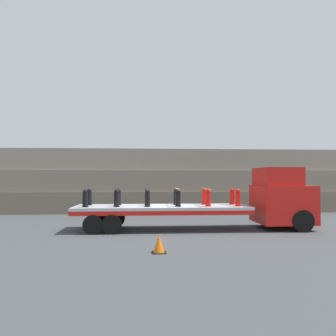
{
  "coord_description": "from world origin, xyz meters",
  "views": [
    {
      "loc": [
        -0.8,
        -15.9,
        2.49
      ],
      "look_at": [
        0.28,
        0.0,
        2.99
      ],
      "focal_mm": 35.0,
      "sensor_mm": 36.0,
      "label": 1
    }
  ],
  "objects_px": {
    "fire_hydrant_black_near_0": "(85,198)",
    "fire_hydrant_black_far_1": "(118,197)",
    "fire_hydrant_black_near_1": "(117,198)",
    "fire_hydrant_black_far_0": "(89,197)",
    "flatbed_trailer": "(149,211)",
    "truck_cab": "(283,198)",
    "fire_hydrant_black_far_2": "(147,197)",
    "fire_hydrant_red_far_4": "(204,197)",
    "fire_hydrant_black_near_2": "(147,198)",
    "traffic_cone": "(159,244)",
    "fire_hydrant_red_near_5": "(238,198)",
    "fire_hydrant_black_far_3": "(176,197)",
    "fire_hydrant_red_far_5": "(232,197)",
    "fire_hydrant_red_near_4": "(208,198)",
    "fire_hydrant_black_near_3": "(178,198)"
  },
  "relations": [
    {
      "from": "fire_hydrant_black_near_0",
      "to": "fire_hydrant_black_far_1",
      "type": "xyz_separation_m",
      "value": [
        1.44,
        1.07,
        0.0
      ]
    },
    {
      "from": "fire_hydrant_black_near_1",
      "to": "fire_hydrant_black_far_1",
      "type": "distance_m",
      "value": 1.07
    },
    {
      "from": "fire_hydrant_black_far_0",
      "to": "flatbed_trailer",
      "type": "bearing_deg",
      "value": -10.18
    },
    {
      "from": "truck_cab",
      "to": "fire_hydrant_black_far_2",
      "type": "bearing_deg",
      "value": 175.49
    },
    {
      "from": "fire_hydrant_black_far_0",
      "to": "fire_hydrant_red_far_4",
      "type": "relative_size",
      "value": 1.0
    },
    {
      "from": "fire_hydrant_black_far_2",
      "to": "fire_hydrant_red_far_4",
      "type": "distance_m",
      "value": 2.87
    },
    {
      "from": "fire_hydrant_red_far_4",
      "to": "fire_hydrant_black_far_1",
      "type": "bearing_deg",
      "value": 180.0
    },
    {
      "from": "flatbed_trailer",
      "to": "fire_hydrant_black_near_1",
      "type": "bearing_deg",
      "value": -160.8
    },
    {
      "from": "flatbed_trailer",
      "to": "fire_hydrant_red_far_4",
      "type": "xyz_separation_m",
      "value": [
        2.78,
        0.53,
        0.63
      ]
    },
    {
      "from": "fire_hydrant_black_near_2",
      "to": "fire_hydrant_black_far_2",
      "type": "bearing_deg",
      "value": 90.0
    },
    {
      "from": "fire_hydrant_black_far_1",
      "to": "traffic_cone",
      "type": "height_order",
      "value": "fire_hydrant_black_far_1"
    },
    {
      "from": "fire_hydrant_black_near_1",
      "to": "fire_hydrant_black_near_2",
      "type": "bearing_deg",
      "value": 0.0
    },
    {
      "from": "fire_hydrant_black_far_0",
      "to": "fire_hydrant_black_near_1",
      "type": "bearing_deg",
      "value": -36.57
    },
    {
      "from": "flatbed_trailer",
      "to": "fire_hydrant_red_near_5",
      "type": "distance_m",
      "value": 4.3
    },
    {
      "from": "fire_hydrant_black_far_0",
      "to": "fire_hydrant_red_near_5",
      "type": "height_order",
      "value": "same"
    },
    {
      "from": "fire_hydrant_black_far_3",
      "to": "fire_hydrant_red_far_4",
      "type": "bearing_deg",
      "value": 0.0
    },
    {
      "from": "truck_cab",
      "to": "fire_hydrant_red_far_4",
      "type": "distance_m",
      "value": 3.92
    },
    {
      "from": "fire_hydrant_black_far_2",
      "to": "traffic_cone",
      "type": "xyz_separation_m",
      "value": [
        0.36,
        -5.44,
        -1.26
      ]
    },
    {
      "from": "fire_hydrant_black_far_1",
      "to": "fire_hydrant_black_far_2",
      "type": "distance_m",
      "value": 1.44
    },
    {
      "from": "fire_hydrant_black_near_0",
      "to": "fire_hydrant_black_far_3",
      "type": "distance_m",
      "value": 4.44
    },
    {
      "from": "fire_hydrant_black_near_1",
      "to": "truck_cab",
      "type": "bearing_deg",
      "value": 3.72
    },
    {
      "from": "fire_hydrant_black_far_1",
      "to": "fire_hydrant_red_far_5",
      "type": "bearing_deg",
      "value": 0.0
    },
    {
      "from": "fire_hydrant_black_far_3",
      "to": "fire_hydrant_black_far_2",
      "type": "bearing_deg",
      "value": 180.0
    },
    {
      "from": "fire_hydrant_black_far_2",
      "to": "fire_hydrant_red_near_5",
      "type": "distance_m",
      "value": 4.44
    },
    {
      "from": "flatbed_trailer",
      "to": "fire_hydrant_black_near_0",
      "type": "relative_size",
      "value": 10.2
    },
    {
      "from": "fire_hydrant_black_far_2",
      "to": "truck_cab",
      "type": "bearing_deg",
      "value": -4.51
    },
    {
      "from": "truck_cab",
      "to": "fire_hydrant_black_near_0",
      "type": "bearing_deg",
      "value": -176.83
    },
    {
      "from": "fire_hydrant_black_near_1",
      "to": "fire_hydrant_black_far_2",
      "type": "xyz_separation_m",
      "value": [
        1.44,
        1.07,
        0.0
      ]
    },
    {
      "from": "fire_hydrant_black_near_2",
      "to": "fire_hydrant_black_far_2",
      "type": "distance_m",
      "value": 1.07
    },
    {
      "from": "fire_hydrant_black_near_0",
      "to": "fire_hydrant_black_near_1",
      "type": "distance_m",
      "value": 1.44
    },
    {
      "from": "fire_hydrant_red_near_4",
      "to": "truck_cab",
      "type": "bearing_deg",
      "value": 7.81
    },
    {
      "from": "fire_hydrant_black_far_2",
      "to": "fire_hydrant_black_near_0",
      "type": "bearing_deg",
      "value": -159.65
    },
    {
      "from": "fire_hydrant_black_far_1",
      "to": "fire_hydrant_black_near_2",
      "type": "height_order",
      "value": "same"
    },
    {
      "from": "flatbed_trailer",
      "to": "fire_hydrant_black_far_1",
      "type": "relative_size",
      "value": 10.2
    },
    {
      "from": "fire_hydrant_black_far_0",
      "to": "fire_hydrant_black_far_2",
      "type": "height_order",
      "value": "same"
    },
    {
      "from": "fire_hydrant_black_far_2",
      "to": "fire_hydrant_black_near_3",
      "type": "distance_m",
      "value": 1.79
    },
    {
      "from": "fire_hydrant_black_near_2",
      "to": "flatbed_trailer",
      "type": "bearing_deg",
      "value": 80.02
    },
    {
      "from": "fire_hydrant_black_far_2",
      "to": "traffic_cone",
      "type": "height_order",
      "value": "fire_hydrant_black_far_2"
    },
    {
      "from": "fire_hydrant_red_far_5",
      "to": "traffic_cone",
      "type": "bearing_deg",
      "value": -125.95
    },
    {
      "from": "flatbed_trailer",
      "to": "fire_hydrant_black_far_2",
      "type": "bearing_deg",
      "value": 99.98
    },
    {
      "from": "fire_hydrant_red_far_4",
      "to": "fire_hydrant_red_far_5",
      "type": "bearing_deg",
      "value": 0.0
    },
    {
      "from": "fire_hydrant_black_near_2",
      "to": "fire_hydrant_red_near_4",
      "type": "relative_size",
      "value": 1.0
    },
    {
      "from": "fire_hydrant_red_far_5",
      "to": "traffic_cone",
      "type": "xyz_separation_m",
      "value": [
        -3.95,
        -5.44,
        -1.26
      ]
    },
    {
      "from": "fire_hydrant_red_far_4",
      "to": "traffic_cone",
      "type": "height_order",
      "value": "fire_hydrant_red_far_4"
    },
    {
      "from": "fire_hydrant_red_far_4",
      "to": "fire_hydrant_red_far_5",
      "type": "xyz_separation_m",
      "value": [
        1.44,
        0.0,
        0.0
      ]
    },
    {
      "from": "fire_hydrant_black_far_1",
      "to": "fire_hydrant_red_far_5",
      "type": "height_order",
      "value": "same"
    },
    {
      "from": "flatbed_trailer",
      "to": "fire_hydrant_black_near_1",
      "type": "xyz_separation_m",
      "value": [
        -1.53,
        -0.53,
        0.63
      ]
    },
    {
      "from": "fire_hydrant_black_far_1",
      "to": "fire_hydrant_red_near_5",
      "type": "distance_m",
      "value": 5.84
    },
    {
      "from": "fire_hydrant_black_near_2",
      "to": "traffic_cone",
      "type": "relative_size",
      "value": 1.37
    },
    {
      "from": "fire_hydrant_black_far_1",
      "to": "fire_hydrant_black_far_3",
      "type": "relative_size",
      "value": 1.0
    }
  ]
}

